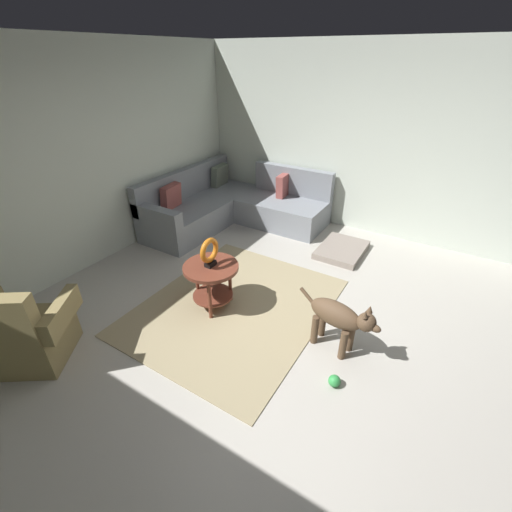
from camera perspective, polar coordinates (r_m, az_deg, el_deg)
The scene contains 11 objects.
ground_plane at distance 3.66m, azimuth 4.47°, elevation -13.78°, with size 6.00×6.00×0.10m, color #B7B2A8.
wall_back at distance 4.84m, azimuth -28.25°, elevation 13.31°, with size 6.00×0.12×2.70m, color silver.
wall_right at distance 5.55m, azimuth 19.95°, elevation 16.87°, with size 0.12×6.00×2.70m, color silver.
area_rug at distance 3.99m, azimuth -3.51°, elevation -8.26°, with size 2.30×1.90×0.01m, color tan.
sectional_couch at distance 5.81m, azimuth -4.01°, elevation 8.13°, with size 2.20×2.25×0.88m.
armchair at distance 3.79m, azimuth -33.89°, elevation -10.68°, with size 0.95×1.00×0.88m.
side_table at distance 3.78m, azimuth -7.39°, elevation -3.18°, with size 0.60×0.60×0.54m.
torus_sculpture at distance 3.63m, azimuth -7.69°, elevation 0.70°, with size 0.28×0.08×0.33m.
dog_bed_mat at distance 5.14m, azimuth 14.00°, elevation 1.01°, with size 0.80×0.60×0.09m, color gray.
dog at distance 3.34m, azimuth 13.59°, elevation -9.93°, with size 0.31×0.84×0.63m.
dog_toy_ball at distance 3.24m, azimuth 12.84°, elevation -19.51°, with size 0.11×0.11×0.11m, color green.
Camera 1 is at (-2.37, -1.12, 2.50)m, focal length 24.17 mm.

